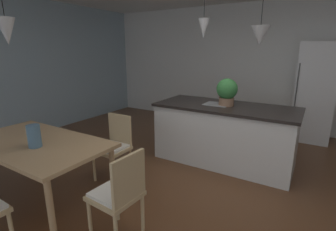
{
  "coord_description": "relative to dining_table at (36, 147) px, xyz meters",
  "views": [
    {
      "loc": [
        0.9,
        -2.54,
        1.71
      ],
      "look_at": [
        -0.6,
        -0.06,
        0.94
      ],
      "focal_mm": 26.46,
      "sensor_mm": 36.0,
      "label": 1
    }
  ],
  "objects": [
    {
      "name": "refrigerator",
      "position": [
        2.59,
        3.95,
        0.27
      ],
      "size": [
        0.67,
        0.67,
        1.85
      ],
      "color": "silver",
      "rests_on": "ground_plane"
    },
    {
      "name": "ground_plane",
      "position": [
        1.71,
        1.09,
        -0.67
      ],
      "size": [
        10.0,
        8.4,
        0.04
      ],
      "primitive_type": "cube",
      "color": "brown"
    },
    {
      "name": "vase_on_dining_table",
      "position": [
        0.17,
        -0.09,
        0.19
      ],
      "size": [
        0.13,
        0.13,
        0.24
      ],
      "color": "slate",
      "rests_on": "dining_table"
    },
    {
      "name": "kitchen_island",
      "position": [
        1.47,
        2.11,
        -0.19
      ],
      "size": [
        2.08,
        0.92,
        0.91
      ],
      "color": "silver",
      "rests_on": "ground_plane"
    },
    {
      "name": "pendant_over_island_aux",
      "position": [
        1.88,
        2.11,
        1.24
      ],
      "size": [
        0.24,
        0.24,
        0.93
      ],
      "color": "black"
    },
    {
      "name": "potted_plant_on_island",
      "position": [
        1.48,
        2.11,
        0.46
      ],
      "size": [
        0.31,
        0.31,
        0.41
      ],
      "color": "#8C664C",
      "rests_on": "kitchen_island"
    },
    {
      "name": "pendant_over_island_main",
      "position": [
        1.07,
        2.11,
        1.36
      ],
      "size": [
        0.16,
        0.16,
        0.83
      ],
      "color": "black"
    },
    {
      "name": "wall_back_kitchen",
      "position": [
        1.71,
        4.35,
        0.7
      ],
      "size": [
        10.0,
        0.12,
        2.7
      ],
      "primitive_type": "cube",
      "color": "white",
      "rests_on": "ground_plane"
    },
    {
      "name": "chair_kitchen_end",
      "position": [
        1.23,
        -0.0,
        -0.18
      ],
      "size": [
        0.43,
        0.43,
        0.87
      ],
      "color": "tan",
      "rests_on": "ground_plane"
    },
    {
      "name": "dining_table",
      "position": [
        0.0,
        0.0,
        0.0
      ],
      "size": [
        1.72,
        0.92,
        0.72
      ],
      "color": "tan",
      "rests_on": "ground_plane"
    },
    {
      "name": "pendant_over_table",
      "position": [
        -0.06,
        -0.08,
        1.23
      ],
      "size": [
        0.18,
        0.18,
        0.95
      ],
      "color": "black"
    },
    {
      "name": "window_wall_left_glazing",
      "position": [
        -2.35,
        1.09,
        0.7
      ],
      "size": [
        0.06,
        8.4,
        2.7
      ],
      "primitive_type": "cube",
      "color": "#9EB7C6",
      "rests_on": "ground_plane"
    },
    {
      "name": "chair_far_right",
      "position": [
        0.39,
        0.83,
        -0.18
      ],
      "size": [
        0.4,
        0.4,
        0.87
      ],
      "color": "tan",
      "rests_on": "ground_plane"
    }
  ]
}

